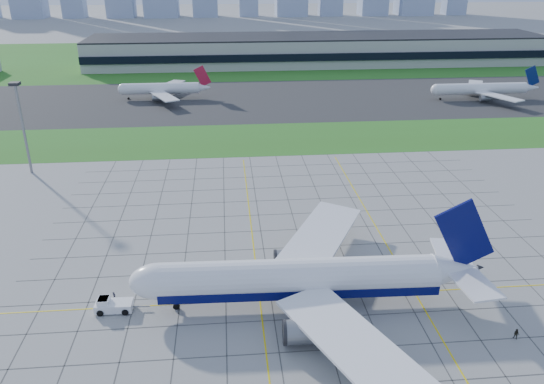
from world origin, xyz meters
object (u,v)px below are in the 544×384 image
object	(u,v)px
pushback_tug	(112,305)
crew_near	(114,297)
crew_far	(516,334)
distant_jet_1	(163,88)
light_mast	(21,117)
distant_jet_2	(482,89)
airliner	(301,278)

from	to	relation	value
pushback_tug	crew_near	xyz separation A→B (m)	(-0.16, 2.77, -0.21)
pushback_tug	crew_far	world-z (taller)	pushback_tug
distant_jet_1	crew_far	bearing A→B (deg)	-66.88
light_mast	distant_jet_2	distance (m)	181.16
pushback_tug	distant_jet_2	size ratio (longest dim) A/B	0.20
pushback_tug	crew_near	bearing A→B (deg)	94.98
distant_jet_1	airliner	bearing A→B (deg)	-76.02
pushback_tug	crew_near	world-z (taller)	pushback_tug
crew_far	distant_jet_2	distance (m)	167.19
airliner	crew_near	world-z (taller)	airliner
airliner	distant_jet_1	xyz separation A→B (m)	(-38.41, 154.24, -0.84)
pushback_tug	distant_jet_1	distance (m)	153.22
light_mast	crew_near	distance (m)	75.22
airliner	pushback_tug	xyz separation A→B (m)	(-32.28, 1.18, -4.20)
light_mast	distant_jet_2	bearing A→B (deg)	23.61
light_mast	distant_jet_1	size ratio (longest dim) A/B	0.60
pushback_tug	crew_far	bearing A→B (deg)	-9.91
crew_near	crew_far	size ratio (longest dim) A/B	1.01
light_mast	distant_jet_1	bearing A→B (deg)	71.47
light_mast	crew_near	xyz separation A→B (m)	(34.55, -65.04, -15.26)
crew_far	distant_jet_1	world-z (taller)	distant_jet_1
distant_jet_1	distant_jet_2	bearing A→B (deg)	-5.35
light_mast	distant_jet_2	world-z (taller)	light_mast
pushback_tug	distant_jet_1	size ratio (longest dim) A/B	0.22
crew_near	distant_jet_1	size ratio (longest dim) A/B	0.04
crew_near	distant_jet_1	distance (m)	150.45
pushback_tug	distant_jet_2	xyz separation A→B (m)	(130.93, 140.22, 3.36)
crew_near	distant_jet_1	xyz separation A→B (m)	(-5.97, 150.29, 3.57)
crew_near	distant_jet_2	size ratio (longest dim) A/B	0.04
crew_far	crew_near	bearing A→B (deg)	-146.88
pushback_tug	distant_jet_1	bearing A→B (deg)	93.99
distant_jet_1	crew_near	bearing A→B (deg)	-87.72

